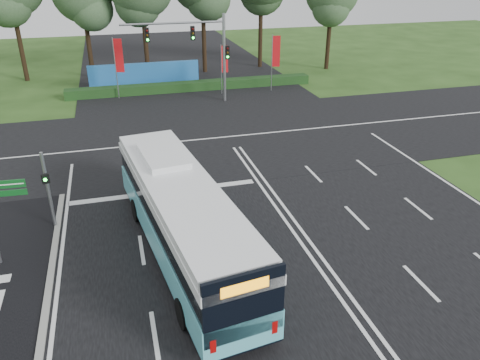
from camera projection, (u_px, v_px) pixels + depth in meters
name	position (u px, v px, depth m)	size (l,w,h in m)	color
ground	(290.00, 228.00, 21.06)	(120.00, 120.00, 0.00)	#264517
road_main	(290.00, 228.00, 21.05)	(20.00, 120.00, 0.04)	black
road_cross	(226.00, 137.00, 31.46)	(120.00, 14.00, 0.05)	black
kerb_strip	(45.00, 313.00, 16.01)	(0.25, 18.00, 0.12)	gray
city_bus	(182.00, 217.00, 18.42)	(4.18, 12.62, 3.56)	#59C0CF
pedestrian_signal	(48.00, 188.00, 20.26)	(0.34, 0.43, 3.65)	gray
banner_flag_left	(118.00, 60.00, 38.52)	(0.73, 0.24, 5.08)	gray
banner_flag_mid	(224.00, 62.00, 40.09)	(0.63, 0.10, 4.27)	gray
banner_flag_right	(275.00, 55.00, 40.79)	(0.71, 0.22, 4.93)	gray
traffic_light_gantry	(202.00, 45.00, 36.86)	(8.41, 0.28, 7.00)	gray
hedge	(193.00, 86.00, 42.14)	(22.00, 1.20, 0.80)	#143815
blue_hoarding	(145.00, 75.00, 43.04)	(10.00, 0.30, 2.20)	#2167B4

